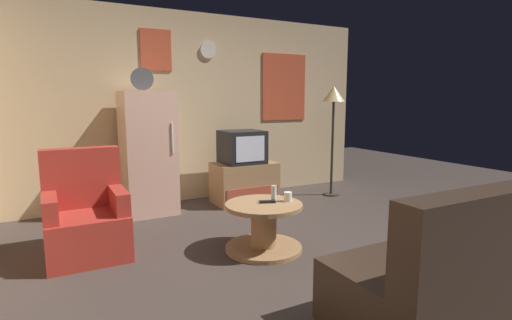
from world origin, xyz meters
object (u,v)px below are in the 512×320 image
Objects in this scene: armchair at (86,218)px; mug_ceramic_white at (288,197)px; crt_tv at (242,147)px; standing_lamp at (334,102)px; fridge at (148,153)px; couch at (465,272)px; tv_stand at (244,183)px; wine_glass at (274,193)px; remote_control at (268,202)px; coffee_table at (264,227)px.

mug_ceramic_white is at bearing -22.68° from armchair.
crt_tv reaches higher than mug_ceramic_white.
fridge is at bearing 172.26° from standing_lamp.
fridge is 1.04× the size of couch.
tv_stand is at bearing 89.13° from couch.
wine_glass reaches higher than remote_control.
couch is at bearing -90.87° from tv_stand.
wine_glass is (0.76, -1.74, -0.23)m from fridge.
tv_stand is 5.60× the size of remote_control.
wine_glass is at bearing -142.54° from standing_lamp.
fridge reaches higher than tv_stand.
fridge is 2.46× the size of coffee_table.
couch is (0.34, -1.58, -0.18)m from mug_ceramic_white.
coffee_table is at bearing -109.57° from crt_tv.
tv_stand is at bearing 1.64° from crt_tv.
remote_control is (-1.90, -1.42, -0.90)m from standing_lamp.
armchair reaches higher than couch.
wine_glass is 0.14m from mug_ceramic_white.
fridge reaches higher than wine_glass.
tv_stand is 0.49× the size of couch.
fridge is at bearing 109.68° from couch.
armchair is 3.07m from couch.
fridge reaches higher than remote_control.
crt_tv is at bearing 89.71° from couch.
tv_stand is 0.50m from crt_tv.
crt_tv is at bearing 70.43° from coffee_table.
mug_ceramic_white is (0.11, -0.07, -0.03)m from wine_glass.
coffee_table is 1.62m from armchair.
tv_stand is at bearing 72.96° from wine_glass.
couch is (0.45, -1.65, -0.21)m from wine_glass.
fridge is 1.36m from tv_stand.
standing_lamp is 0.94× the size of couch.
mug_ceramic_white reaches higher than remote_control.
standing_lamp reaches higher than coffee_table.
crt_tv is 0.34× the size of standing_lamp.
coffee_table is (-1.94, -1.42, -1.13)m from standing_lamp.
fridge is at bearing 174.84° from tv_stand.
remote_control is at bearing -162.47° from wine_glass.
mug_ceramic_white is 1.86m from armchair.
crt_tv reaches higher than coffee_table.
couch is (-1.37, -3.04, -1.05)m from standing_lamp.
wine_glass reaches higher than mug_ceramic_white.
crt_tv is at bearing -5.34° from fridge.
coffee_table is at bearing -168.06° from wine_glass.
couch is at bearing -114.21° from standing_lamp.
fridge reaches higher than standing_lamp.
armchair is (-1.51, 0.67, -0.12)m from remote_control.
standing_lamp is at bearing 57.36° from remote_control.
standing_lamp reaches higher than remote_control.
crt_tv is (1.23, -0.12, 0.01)m from fridge.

